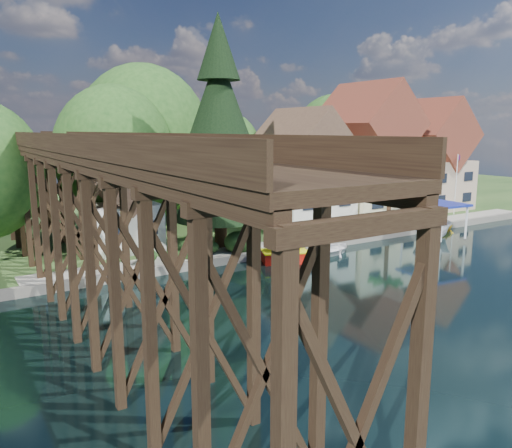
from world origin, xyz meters
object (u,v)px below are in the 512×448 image
object	(u,v)px
flagpole	(457,178)
boat_canopy	(433,223)
boat_white_a	(334,248)
shed	(121,206)
house_right	(426,162)
conifer	(219,138)
house_left	(301,175)
tugboat	(285,253)
trestle_bridge	(81,207)
boat_yellow	(444,225)
palm_tree	(390,185)
house_center	(366,159)

from	to	relation	value
flagpole	boat_canopy	size ratio (longest dim) A/B	1.18
boat_white_a	shed	bearing A→B (deg)	41.09
house_right	conifer	distance (m)	29.83
house_left	conifer	world-z (taller)	conifer
conifer	tugboat	world-z (taller)	conifer
trestle_bridge	tugboat	world-z (taller)	trestle_bridge
flagpole	boat_yellow	bearing A→B (deg)	-149.88
conifer	boat_canopy	xyz separation A→B (m)	(18.07, -5.56, -7.42)
flagpole	house_right	bearing A→B (deg)	78.83
shed	boat_white_a	size ratio (longest dim) A/B	2.01
boat_white_a	boat_canopy	world-z (taller)	boat_canopy
trestle_bridge	palm_tree	bearing A→B (deg)	8.76
conifer	boat_yellow	xyz separation A→B (m)	(21.49, -4.10, -8.22)
tugboat	boat_canopy	world-z (taller)	boat_canopy
house_center	conifer	distance (m)	21.09
house_center	tugboat	bearing A→B (deg)	-149.95
palm_tree	flagpole	xyz separation A→B (m)	(11.79, 1.63, -0.09)
flagpole	shed	bearing A→B (deg)	174.55
flagpole	house_center	bearing A→B (deg)	146.38
house_right	conifer	world-z (taller)	conifer
tugboat	boat_yellow	size ratio (longest dim) A/B	1.61
house_center	conifer	world-z (taller)	conifer
trestle_bridge	flagpole	distance (m)	40.50
trestle_bridge	boat_yellow	distance (m)	33.59
tugboat	boat_yellow	distance (m)	18.96
trestle_bridge	boat_canopy	size ratio (longest dim) A/B	8.19
shed	palm_tree	world-z (taller)	shed
shed	tugboat	xyz separation A→B (m)	(9.26, -8.26, -3.12)
tugboat	boat_white_a	xyz separation A→B (m)	(4.87, 0.31, -0.30)
trestle_bridge	boat_white_a	distance (m)	19.80
shed	boat_yellow	xyz separation A→B (m)	(28.19, -7.32, -3.22)
trestle_bridge	tugboat	size ratio (longest dim) A/B	11.95
house_left	boat_yellow	xyz separation A→B (m)	(10.19, -8.82, -4.53)
house_center	boat_canopy	size ratio (longest dim) A/B	2.57
palm_tree	boat_canopy	bearing A→B (deg)	-68.13
flagpole	house_left	bearing A→B (deg)	164.12
conifer	boat_yellow	bearing A→B (deg)	-10.79
boat_white_a	boat_yellow	xyz separation A→B (m)	(14.07, 0.63, 0.20)
palm_tree	house_center	bearing A→B (deg)	61.72
palm_tree	boat_white_a	world-z (taller)	palm_tree
house_left	palm_tree	xyz separation A→B (m)	(5.25, -6.47, -0.63)
house_center	boat_yellow	bearing A→B (deg)	-82.71
house_left	house_center	size ratio (longest dim) A/B	0.79
house_right	palm_tree	xyz separation A→B (m)	(-12.75, -6.47, -1.27)
trestle_bridge	house_right	size ratio (longest dim) A/B	3.55
house_center	boat_white_a	distance (m)	17.35
trestle_bridge	boat_white_a	xyz separation A→B (m)	(19.13, 1.38, -4.95)
trestle_bridge	boat_canopy	xyz separation A→B (m)	(29.78, 0.55, -3.94)
house_left	flagpole	bearing A→B (deg)	-15.88
house_center	trestle_bridge	bearing A→B (deg)	-160.51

